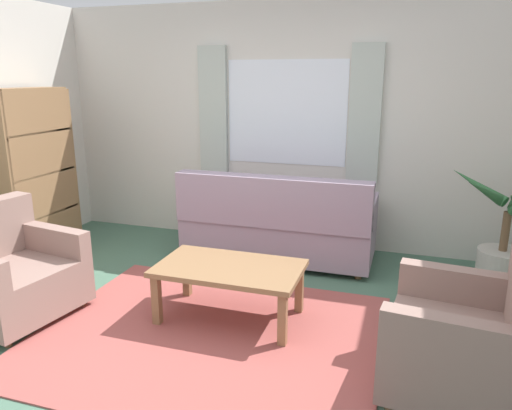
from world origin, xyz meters
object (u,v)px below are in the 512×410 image
(couch, at_px, (278,225))
(armchair_right, at_px, (471,339))
(potted_plant, at_px, (504,242))
(bookshelf, at_px, (40,171))
(coffee_table, at_px, (229,273))
(armchair_left, at_px, (9,272))

(couch, relative_size, armchair_right, 2.05)
(armchair_right, relative_size, potted_plant, 0.81)
(couch, relative_size, bookshelf, 1.10)
(couch, xyz_separation_m, coffee_table, (-0.02, -1.32, 0.01))
(potted_plant, bearing_deg, coffee_table, -146.90)
(couch, xyz_separation_m, armchair_left, (-1.68, -1.78, -0.01))
(armchair_left, xyz_separation_m, armchair_right, (3.33, 0.04, 0.00))
(bookshelf, bearing_deg, couch, 102.03)
(potted_plant, xyz_separation_m, bookshelf, (-4.51, -0.57, 0.48))
(armchair_left, height_order, potted_plant, potted_plant)
(armchair_left, relative_size, bookshelf, 0.56)
(armchair_right, bearing_deg, coffee_table, -97.76)
(armchair_right, distance_m, coffee_table, 1.72)
(armchair_right, relative_size, coffee_table, 0.84)
(armchair_left, xyz_separation_m, bookshelf, (-0.74, 1.26, 0.52))
(couch, distance_m, bookshelf, 2.53)
(couch, relative_size, potted_plant, 1.66)
(armchair_left, distance_m, bookshelf, 1.55)
(couch, bearing_deg, armchair_left, 46.52)
(couch, height_order, bookshelf, bookshelf)
(armchair_left, distance_m, armchair_right, 3.33)
(armchair_left, bearing_deg, couch, -34.28)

